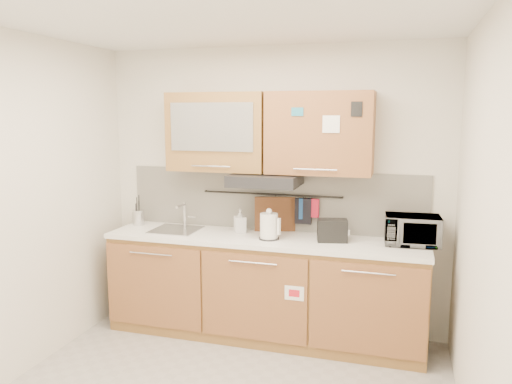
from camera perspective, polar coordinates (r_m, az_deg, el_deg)
The scene contains 20 objects.
ceiling at distance 3.21m, azimuth -5.18°, elevation 19.80°, with size 3.20×3.20×0.00m, color white.
wall_back at distance 4.63m, azimuth 1.90°, elevation 0.31°, with size 3.20×3.20×0.00m, color silver.
wall_left at distance 4.08m, azimuth -26.31°, elevation -1.80°, with size 3.00×3.00×0.00m, color silver.
wall_right at distance 3.04m, azimuth 24.59°, elevation -5.07°, with size 3.00×3.00×0.00m, color silver.
base_cabinet at distance 4.57m, azimuth 0.85°, elevation -11.42°, with size 2.80×0.64×0.88m.
countertop at distance 4.42m, azimuth 0.85°, elevation -5.41°, with size 2.82×0.62×0.04m, color white.
backsplash at distance 4.63m, azimuth 1.85°, elevation -0.93°, with size 2.80×0.02×0.56m, color silver.
upper_cabinets at distance 4.41m, azimuth 1.29°, elevation 6.81°, with size 1.82×0.37×0.70m.
range_hood at distance 4.37m, azimuth 1.08°, elevation 1.40°, with size 0.60×0.46×0.10m, color black.
sink at distance 4.72m, azimuth -9.09°, elevation -4.28°, with size 0.42×0.40×0.26m.
utensil_rail at distance 4.59m, azimuth 1.74°, elevation -0.27°, with size 0.02×0.02×1.30m, color black.
utensil_crock at distance 5.00m, azimuth -13.28°, elevation -2.82°, with size 0.14×0.14×0.29m.
kettle at distance 4.31m, azimuth 1.51°, elevation -4.01°, with size 0.20×0.19×0.27m.
toaster at distance 4.29m, azimuth 8.70°, elevation -4.33°, with size 0.28×0.20×0.19m.
microwave at distance 4.33m, azimuth 17.43°, elevation -4.19°, with size 0.44×0.30×0.24m, color #999999.
soap_bottle at distance 4.56m, azimuth -1.83°, elevation -3.29°, with size 0.10×0.10×0.22m, color #999999.
cutting_board at distance 4.61m, azimuth 2.18°, elevation -3.41°, with size 0.38×0.03×0.46m, color brown.
oven_mitt at distance 4.52m, azimuth 5.61°, elevation -1.91°, with size 0.11×0.03×0.19m, color navy.
dark_pouch at distance 4.53m, azimuth 5.41°, elevation -2.18°, with size 0.15×0.04×0.23m, color black.
pot_holder at distance 4.51m, azimuth 6.36°, elevation -1.82°, with size 0.14×0.02×0.17m, color #B61830.
Camera 1 is at (1.15, -2.93, 2.00)m, focal length 35.00 mm.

